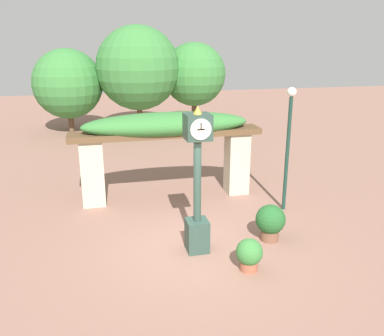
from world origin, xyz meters
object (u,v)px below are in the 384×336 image
(pedestal_clock, at_px, (197,184))
(potted_plant_near_left, at_px, (249,254))
(lamp_post, at_px, (289,135))
(potted_plant_near_right, at_px, (270,221))

(pedestal_clock, distance_m, potted_plant_near_left, 1.83)
(lamp_post, bearing_deg, pedestal_clock, -149.39)
(potted_plant_near_left, bearing_deg, lamp_post, 52.95)
(potted_plant_near_right, bearing_deg, potted_plant_near_left, -130.07)
(pedestal_clock, height_order, potted_plant_near_left, pedestal_clock)
(pedestal_clock, height_order, potted_plant_near_right, pedestal_clock)
(pedestal_clock, bearing_deg, potted_plant_near_right, 2.97)
(potted_plant_near_right, bearing_deg, lamp_post, 55.19)
(potted_plant_near_left, xyz_separation_m, lamp_post, (2.11, 2.80, 1.77))
(pedestal_clock, xyz_separation_m, potted_plant_near_left, (0.84, -1.05, -1.23))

